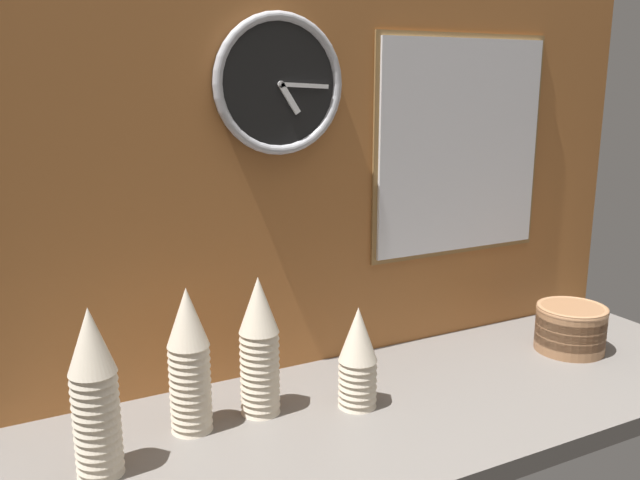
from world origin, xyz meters
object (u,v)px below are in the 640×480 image
object	(u,v)px
cup_stack_left	(189,360)
wall_clock	(279,84)
cup_stack_far_left	(94,393)
menu_board	(461,147)
cup_stack_center_left	(259,346)
bowl_stack_far_right	(571,327)
cup_stack_center	(358,357)

from	to	relation	value
cup_stack_left	wall_clock	xyz separation A→B (cm)	(25.75, 15.47, 48.92)
cup_stack_far_left	menu_board	distance (cm)	100.36
cup_stack_center_left	menu_board	size ratio (longest dim) A/B	0.52
bowl_stack_far_right	wall_clock	xyz separation A→B (cm)	(-66.47, 20.73, 56.90)
cup_stack_left	cup_stack_center	bearing A→B (deg)	-10.97
cup_stack_center	menu_board	world-z (taller)	menu_board
cup_stack_far_left	menu_board	bearing A→B (deg)	14.36
cup_stack_left	wall_clock	bearing A→B (deg)	31.00
cup_stack_left	bowl_stack_far_right	bearing A→B (deg)	-3.26
cup_stack_center	bowl_stack_far_right	world-z (taller)	cup_stack_center
bowl_stack_far_right	cup_stack_far_left	bearing A→B (deg)	-179.03
cup_stack_left	menu_board	xyz separation A→B (cm)	(73.90, 16.36, 33.94)
cup_stack_far_left	cup_stack_center	size ratio (longest dim) A/B	1.40
cup_stack_left	cup_stack_center_left	size ratio (longest dim) A/B	1.00
cup_stack_left	menu_board	world-z (taller)	menu_board
cup_stack_left	cup_stack_far_left	xyz separation A→B (cm)	(-17.83, -7.12, 0.70)
cup_stack_center	cup_stack_center_left	xyz separation A→B (cm)	(-18.19, 6.54, 3.48)
cup_stack_far_left	menu_board	world-z (taller)	menu_board
cup_stack_far_left	wall_clock	xyz separation A→B (cm)	(43.58, 22.59, 48.23)
menu_board	wall_clock	bearing A→B (deg)	-178.94
cup_stack_center	menu_board	size ratio (longest dim) A/B	0.39
cup_stack_far_left	cup_stack_center	distance (cm)	50.19
wall_clock	cup_stack_left	bearing A→B (deg)	-149.00
cup_stack_center	cup_stack_far_left	bearing A→B (deg)	-178.98
cup_stack_far_left	bowl_stack_far_right	bearing A→B (deg)	0.97
cup_stack_center	cup_stack_left	bearing A→B (deg)	169.03
cup_stack_far_left	wall_clock	bearing A→B (deg)	27.40
menu_board	cup_stack_center	bearing A→B (deg)	-151.56
cup_stack_center	wall_clock	bearing A→B (deg)	106.48
bowl_stack_far_right	wall_clock	bearing A→B (deg)	162.68
cup_stack_far_left	cup_stack_center_left	bearing A→B (deg)	13.15
cup_stack_left	bowl_stack_far_right	world-z (taller)	cup_stack_left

